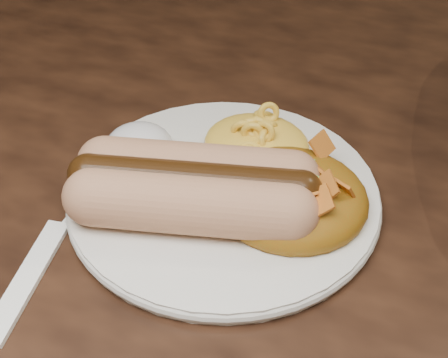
% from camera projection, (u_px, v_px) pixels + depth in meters
% --- Properties ---
extents(table, '(1.60, 0.90, 0.75)m').
position_uv_depth(table, '(244.00, 252.00, 0.57)').
color(table, '#3C2113').
rests_on(table, floor).
extents(plate, '(0.27, 0.27, 0.01)m').
position_uv_depth(plate, '(224.00, 196.00, 0.48)').
color(plate, silver).
rests_on(plate, table).
extents(hotdog, '(0.14, 0.10, 0.04)m').
position_uv_depth(hotdog, '(193.00, 186.00, 0.45)').
color(hotdog, tan).
rests_on(hotdog, plate).
extents(mac_and_cheese, '(0.09, 0.09, 0.03)m').
position_uv_depth(mac_and_cheese, '(257.00, 132.00, 0.50)').
color(mac_and_cheese, '#FFD64E').
rests_on(mac_and_cheese, plate).
extents(sour_cream, '(0.06, 0.06, 0.03)m').
position_uv_depth(sour_cream, '(138.00, 139.00, 0.49)').
color(sour_cream, white).
rests_on(sour_cream, plate).
extents(taco_salad, '(0.11, 0.10, 0.05)m').
position_uv_depth(taco_salad, '(292.00, 186.00, 0.45)').
color(taco_salad, '#B02B00').
rests_on(taco_salad, plate).
extents(fork, '(0.04, 0.16, 0.00)m').
position_uv_depth(fork, '(27.00, 279.00, 0.43)').
color(fork, white).
rests_on(fork, table).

